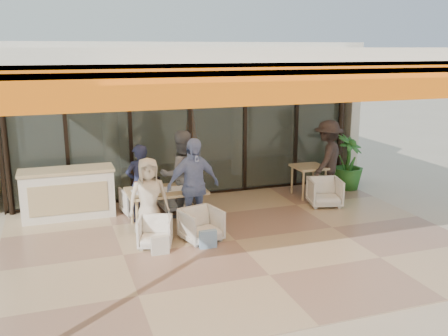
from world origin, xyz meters
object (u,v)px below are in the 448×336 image
(chair_near_left, at_px, (155,231))
(diner_grey, at_px, (181,175))
(side_table, at_px, (309,170))
(standing_woman, at_px, (328,159))
(dining_table, at_px, (166,192))
(diner_periwinkle, at_px, (193,186))
(host_counter, at_px, (68,193))
(diner_navy, at_px, (140,184))
(potted_palm, at_px, (348,163))
(side_chair, at_px, (325,191))
(diner_cream, at_px, (149,198))
(chair_near_right, at_px, (201,223))
(chair_far_left, at_px, (137,199))
(chair_far_right, at_px, (176,194))

(chair_near_left, relative_size, diner_grey, 0.33)
(side_table, distance_m, standing_woman, 0.50)
(dining_table, xyz_separation_m, diner_periwinkle, (0.43, -0.46, 0.21))
(host_counter, xyz_separation_m, diner_navy, (1.36, -0.67, 0.26))
(potted_palm, bearing_deg, dining_table, -166.94)
(chair_near_left, xyz_separation_m, side_table, (3.98, 1.81, 0.34))
(diner_grey, height_order, side_table, diner_grey)
(side_table, xyz_separation_m, standing_woman, (0.40, -0.14, 0.27))
(host_counter, distance_m, side_chair, 5.43)
(diner_grey, xyz_separation_m, diner_cream, (-0.84, -0.90, -0.15))
(chair_near_right, height_order, side_table, side_table)
(chair_far_left, height_order, standing_woman, standing_woman)
(diner_navy, bearing_deg, side_table, 174.23)
(chair_far_right, height_order, diner_navy, diner_navy)
(diner_cream, height_order, standing_woman, standing_woman)
(chair_far_left, bearing_deg, side_table, 170.59)
(chair_near_left, bearing_deg, side_chair, 32.31)
(diner_navy, relative_size, side_table, 2.11)
(side_chair, bearing_deg, chair_near_right, -147.12)
(side_table, xyz_separation_m, potted_palm, (1.21, 0.25, 0.03))
(chair_far_right, distance_m, diner_periwinkle, 1.51)
(diner_periwinkle, height_order, side_table, diner_periwinkle)
(chair_near_left, distance_m, chair_near_right, 0.84)
(dining_table, bearing_deg, diner_cream, -132.26)
(chair_near_left, xyz_separation_m, potted_palm, (5.19, 2.07, 0.38))
(dining_table, height_order, diner_cream, diner_cream)
(host_counter, distance_m, chair_near_right, 3.02)
(dining_table, height_order, side_table, dining_table)
(potted_palm, bearing_deg, host_counter, 179.99)
(host_counter, distance_m, chair_far_right, 2.21)
(chair_far_right, bearing_deg, diner_periwinkle, 86.70)
(host_counter, distance_m, diner_cream, 2.08)
(dining_table, bearing_deg, chair_far_left, 113.70)
(chair_far_right, bearing_deg, side_chair, 161.80)
(diner_cream, bearing_deg, host_counter, 131.26)
(dining_table, distance_m, standing_woman, 4.03)
(chair_far_right, height_order, chair_near_left, chair_far_right)
(host_counter, height_order, chair_far_right, host_counter)
(side_table, bearing_deg, diner_grey, -172.48)
(host_counter, relative_size, standing_woman, 1.02)
(host_counter, bearing_deg, diner_periwinkle, -35.49)
(diner_navy, relative_size, side_chair, 2.27)
(chair_near_right, bearing_deg, diner_periwinkle, 76.02)
(chair_far_left, relative_size, diner_navy, 0.40)
(diner_cream, xyz_separation_m, potted_palm, (5.19, 1.57, -0.08))
(dining_table, distance_m, chair_near_left, 1.11)
(chair_far_right, bearing_deg, side_table, 175.14)
(dining_table, relative_size, diner_periwinkle, 0.83)
(diner_cream, bearing_deg, side_chair, 8.43)
(dining_table, distance_m, side_chair, 3.58)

